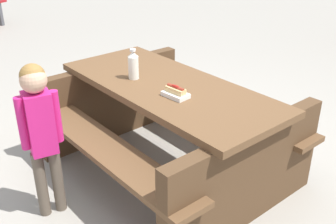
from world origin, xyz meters
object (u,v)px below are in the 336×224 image
(child_in_coat, at_px, (40,123))
(hotdog_tray, at_px, (176,92))
(picnic_table, at_px, (168,121))
(soda_bottle, at_px, (133,65))

(child_in_coat, bearing_deg, hotdog_tray, 77.38)
(picnic_table, bearing_deg, soda_bottle, -144.76)
(hotdog_tray, bearing_deg, child_in_coat, -102.62)
(hotdog_tray, xyz_separation_m, child_in_coat, (-0.20, -0.87, -0.09))
(picnic_table, relative_size, soda_bottle, 8.72)
(picnic_table, bearing_deg, hotdog_tray, -17.27)
(hotdog_tray, bearing_deg, soda_bottle, -167.96)
(child_in_coat, bearing_deg, picnic_table, 91.35)
(soda_bottle, xyz_separation_m, hotdog_tray, (0.45, 0.10, -0.07))
(picnic_table, distance_m, soda_bottle, 0.50)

